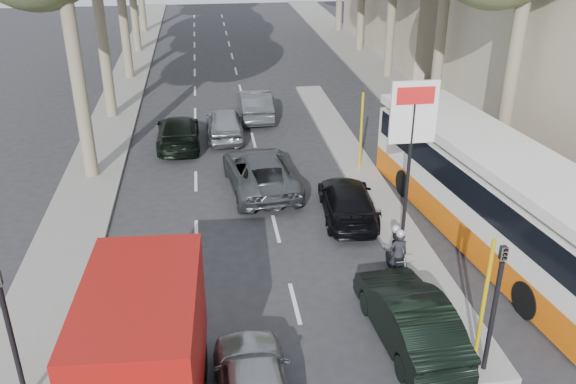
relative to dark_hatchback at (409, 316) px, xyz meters
name	(u,v)px	position (x,y,z in m)	size (l,w,h in m)	color
ground	(340,345)	(-1.80, 0.02, -0.75)	(120.00, 120.00, 0.00)	#28282B
sidewalk_right	(387,80)	(6.80, 25.02, -0.69)	(3.20, 70.00, 0.12)	gray
median_left	(129,78)	(-9.80, 28.02, -0.69)	(2.40, 64.00, 0.12)	gray
traffic_island	(359,170)	(1.45, 11.02, -0.67)	(1.50, 26.00, 0.16)	gray
billboard	(411,140)	(1.45, 5.02, 2.95)	(1.50, 12.10, 5.60)	yellow
traffic_light_island	(498,289)	(1.45, -1.48, 1.73)	(0.16, 0.41, 3.60)	black
traffic_light_left	(6,316)	(-9.40, -0.98, 1.73)	(0.16, 0.41, 3.60)	black
dark_hatchback	(409,316)	(0.00, 0.00, 0.00)	(1.60, 4.58, 1.51)	black
queue_car_a	(260,172)	(-2.90, 9.90, 0.00)	(2.50, 5.43, 1.51)	#4D5155
queue_car_b	(348,201)	(0.00, 7.02, -0.10)	(1.84, 4.52, 1.31)	black
queue_car_c	(224,123)	(-4.05, 16.06, -0.02)	(1.74, 4.32, 1.47)	#999CA1
queue_car_d	(255,104)	(-2.30, 18.91, 0.00)	(1.60, 4.58, 1.51)	#52565B
queue_car_e	(178,132)	(-6.27, 15.23, -0.05)	(1.97, 4.84, 1.40)	black
red_truck	(141,371)	(-6.56, -2.27, 1.02)	(2.71, 6.42, 3.36)	black
city_bus	(494,191)	(4.40, 4.82, 1.04)	(4.34, 13.17, 3.41)	#D85E0C
motorcycle	(396,253)	(0.59, 3.07, 0.02)	(0.73, 2.00, 1.70)	black
pedestrian_near	(478,151)	(6.27, 10.07, 0.29)	(1.08, 0.53, 1.85)	#393048
pedestrian_far	(445,132)	(5.92, 12.86, 0.15)	(1.02, 0.45, 1.58)	brown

